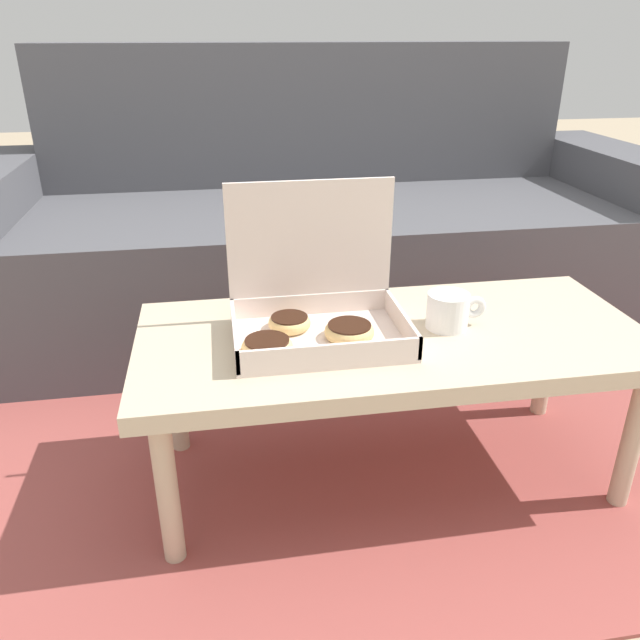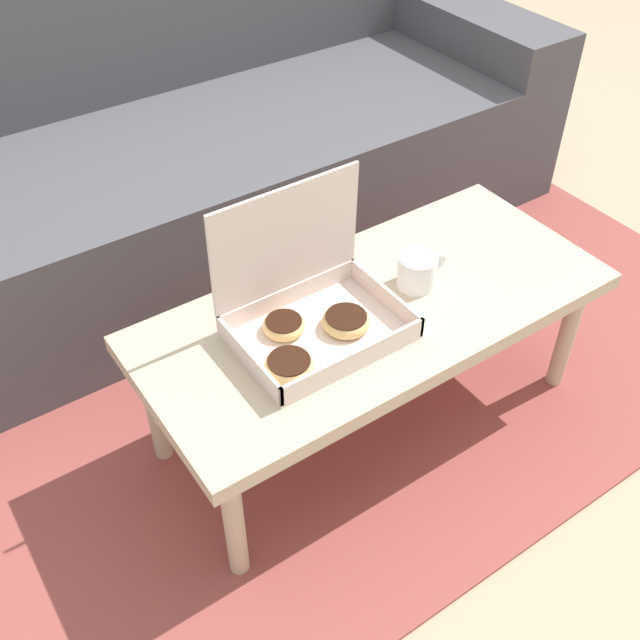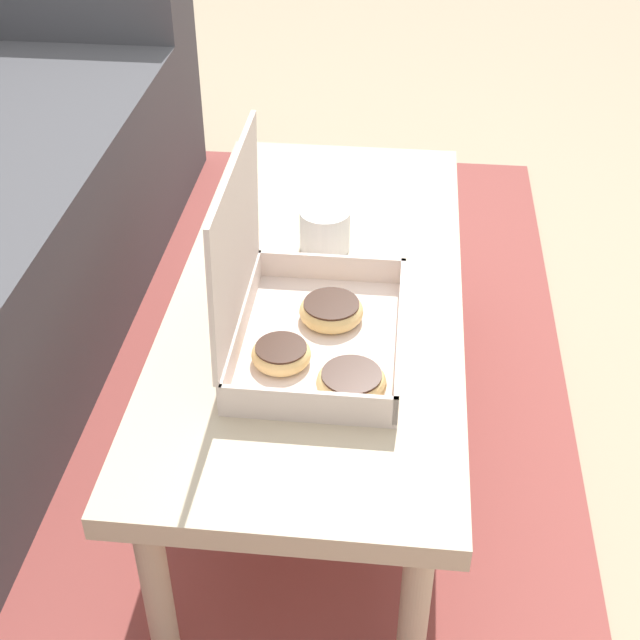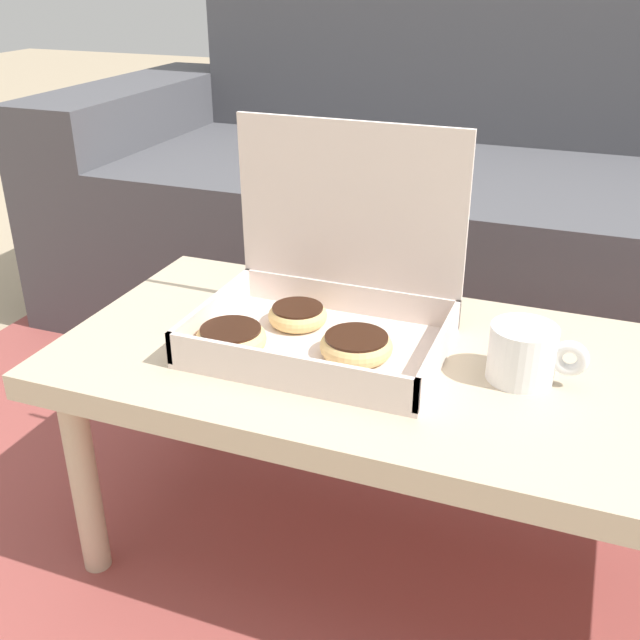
{
  "view_description": "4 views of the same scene",
  "coord_description": "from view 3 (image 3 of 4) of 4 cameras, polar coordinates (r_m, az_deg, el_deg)",
  "views": [
    {
      "loc": [
        -0.37,
        -1.33,
        1.0
      ],
      "look_at": [
        -0.17,
        -0.16,
        0.45
      ],
      "focal_mm": 35.0,
      "sensor_mm": 36.0,
      "label": 1
    },
    {
      "loc": [
        -0.85,
        -1.15,
        1.52
      ],
      "look_at": [
        -0.17,
        -0.16,
        0.45
      ],
      "focal_mm": 42.0,
      "sensor_mm": 36.0,
      "label": 2
    },
    {
      "loc": [
        -1.29,
        -0.27,
        1.29
      ],
      "look_at": [
        -0.17,
        -0.16,
        0.45
      ],
      "focal_mm": 50.0,
      "sensor_mm": 36.0,
      "label": 3
    },
    {
      "loc": [
        0.19,
        -1.08,
        0.93
      ],
      "look_at": [
        -0.17,
        -0.16,
        0.45
      ],
      "focal_mm": 42.0,
      "sensor_mm": 36.0,
      "label": 4
    }
  ],
  "objects": [
    {
      "name": "ground_plane",
      "position": [
        1.84,
        -4.33,
        -7.72
      ],
      "size": [
        12.0,
        12.0,
        0.0
      ],
      "primitive_type": "plane",
      "color": "tan"
    },
    {
      "name": "area_rug",
      "position": [
        1.91,
        -13.31,
        -6.77
      ],
      "size": [
        2.56,
        1.91,
        0.01
      ],
      "primitive_type": "cube",
      "color": "#994742",
      "rests_on": "ground_plane"
    },
    {
      "name": "coffee_table",
      "position": [
        1.6,
        -0.04,
        1.0
      ],
      "size": [
        1.12,
        0.5,
        0.4
      ],
      "color": "#C6B293",
      "rests_on": "ground_plane"
    },
    {
      "name": "pastry_box",
      "position": [
        1.39,
        -1.04,
        -0.01
      ],
      "size": [
        0.37,
        0.27,
        0.32
      ],
      "color": "silver",
      "rests_on": "coffee_table"
    },
    {
      "name": "coffee_mug",
      "position": [
        1.66,
        0.32,
        5.84
      ],
      "size": [
        0.14,
        0.09,
        0.08
      ],
      "color": "white",
      "rests_on": "coffee_table"
    }
  ]
}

